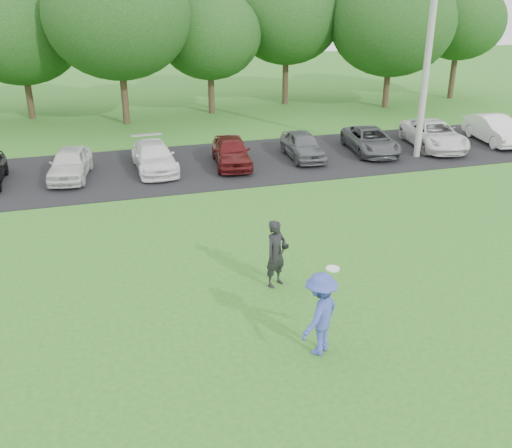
{
  "coord_description": "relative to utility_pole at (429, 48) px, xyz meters",
  "views": [
    {
      "loc": [
        -3.84,
        -9.65,
        7.19
      ],
      "look_at": [
        0.0,
        3.5,
        1.3
      ],
      "focal_mm": 40.0,
      "sensor_mm": 36.0,
      "label": 1
    }
  ],
  "objects": [
    {
      "name": "frisbee_player",
      "position": [
        -9.53,
        -12.09,
        -3.7
      ],
      "size": [
        1.35,
        1.27,
        2.06
      ],
      "color": "#3C4BA9",
      "rests_on": "ground"
    },
    {
      "name": "ground",
      "position": [
        -9.73,
        -11.62,
        -4.62
      ],
      "size": [
        100.0,
        100.0,
        0.0
      ],
      "primitive_type": "plane",
      "color": "#286E1F",
      "rests_on": "ground"
    },
    {
      "name": "utility_pole",
      "position": [
        0.0,
        0.0,
        0.0
      ],
      "size": [
        0.28,
        0.28,
        9.24
      ],
      "primitive_type": "cylinder",
      "color": "#9A9A95",
      "rests_on": "ground"
    },
    {
      "name": "tree_row",
      "position": [
        -8.22,
        11.14,
        0.29
      ],
      "size": [
        42.39,
        9.85,
        8.64
      ],
      "color": "#38281C",
      "rests_on": "ground"
    },
    {
      "name": "parking_lot",
      "position": [
        -9.73,
        1.38,
        -4.6
      ],
      "size": [
        32.0,
        6.5,
        0.03
      ],
      "primitive_type": "cube",
      "color": "black",
      "rests_on": "ground"
    },
    {
      "name": "parked_cars",
      "position": [
        -8.33,
        1.19,
        -4.01
      ],
      "size": [
        30.64,
        4.58,
        1.25
      ],
      "color": "white",
      "rests_on": "parking_lot"
    },
    {
      "name": "camera_bystander",
      "position": [
        -9.51,
        -9.13,
        -3.74
      ],
      "size": [
        0.77,
        0.69,
        1.76
      ],
      "color": "black",
      "rests_on": "ground"
    }
  ]
}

